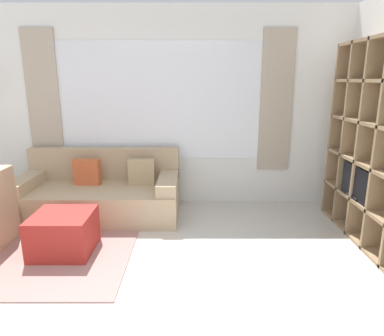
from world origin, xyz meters
name	(u,v)px	position (x,y,z in m)	size (l,w,h in m)	color
wall_back	(161,108)	(0.00, 2.99, 1.36)	(6.38, 0.11, 2.70)	white
area_rug	(38,248)	(-1.20, 1.49, 0.01)	(2.04, 1.84, 0.01)	gray
couch_main	(101,193)	(-0.77, 2.47, 0.29)	(2.06, 0.99, 0.83)	tan
ottoman	(65,233)	(-0.88, 1.41, 0.21)	(0.59, 0.58, 0.42)	#A82823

